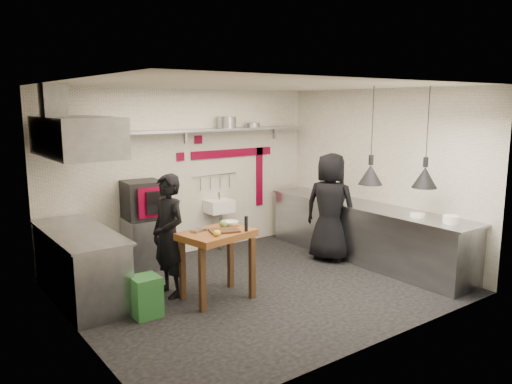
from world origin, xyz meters
TOP-DOWN VIEW (x-y plane):
  - floor at (0.00, 0.00)m, footprint 5.00×5.00m
  - ceiling at (0.00, 0.00)m, footprint 5.00×5.00m
  - wall_back at (0.00, 2.10)m, footprint 5.00×0.04m
  - wall_front at (0.00, -2.10)m, footprint 5.00×0.04m
  - wall_left at (-2.50, 0.00)m, footprint 0.04×4.20m
  - wall_right at (2.50, 0.00)m, footprint 0.04×4.20m
  - red_band_horiz at (0.95, 2.08)m, footprint 1.70×0.02m
  - red_band_vert at (1.55, 2.08)m, footprint 0.14×0.02m
  - red_tile_a at (0.25, 2.08)m, footprint 0.14×0.02m
  - red_tile_b at (-0.10, 2.08)m, footprint 0.14×0.02m
  - back_shelf at (0.00, 1.92)m, footprint 4.60×0.34m
  - shelf_bracket_left at (-1.90, 2.07)m, footprint 0.04×0.06m
  - shelf_bracket_mid at (0.00, 2.07)m, footprint 0.04×0.06m
  - shelf_bracket_right at (1.90, 2.07)m, footprint 0.04×0.06m
  - pan_far_left at (-1.22, 1.92)m, footprint 0.29×0.29m
  - pan_mid_left at (-1.32, 1.92)m, footprint 0.25×0.25m
  - stock_pot at (0.73, 1.92)m, footprint 0.36×0.36m
  - pan_right at (1.28, 1.92)m, footprint 0.31×0.31m
  - oven_stand at (-0.90, 1.75)m, footprint 0.70×0.64m
  - combi_oven at (-0.92, 1.80)m, footprint 0.60×0.56m
  - oven_door at (-0.89, 1.49)m, footprint 0.48×0.06m
  - oven_glass at (-0.86, 1.44)m, footprint 0.32×0.04m
  - hand_sink at (0.55, 1.92)m, footprint 0.46×0.34m
  - sink_tap at (0.55, 1.92)m, footprint 0.03×0.03m
  - sink_drain at (0.55, 1.88)m, footprint 0.06×0.06m
  - utensil_rail at (0.55, 2.06)m, footprint 0.90×0.02m
  - counter_right at (2.15, 0.00)m, footprint 0.70×3.80m
  - counter_right_top at (2.15, 0.00)m, footprint 0.76×3.90m
  - plate_stack at (2.12, -1.58)m, footprint 0.24×0.24m
  - small_bowl_right at (2.10, -1.04)m, footprint 0.29×0.29m
  - counter_left at (-2.15, 1.05)m, footprint 0.70×1.90m
  - counter_left_top at (-2.15, 1.05)m, footprint 0.76×2.00m
  - extractor_hood at (-2.10, 1.05)m, footprint 0.78×1.60m
  - hood_duct at (-2.35, 1.05)m, footprint 0.28×0.28m
  - green_bin at (-1.69, 0.05)m, footprint 0.33×0.33m
  - prep_table at (-0.69, 0.00)m, footprint 1.02×0.80m
  - cutting_board at (-0.62, -0.06)m, footprint 0.44×0.37m
  - pepper_mill at (-0.38, -0.22)m, footprint 0.06×0.06m
  - lemon_a at (-0.83, -0.20)m, footprint 0.10×0.10m
  - lemon_b at (-0.80, -0.20)m, footprint 0.07×0.07m
  - veg_ball at (-0.52, 0.12)m, footprint 0.14×0.14m
  - steel_tray at (-0.89, 0.13)m, footprint 0.21×0.17m
  - bowl at (-0.38, 0.13)m, footprint 0.25×0.25m
  - heat_lamp_near at (1.48, -0.67)m, footprint 0.38×0.38m
  - heat_lamp_far at (2.05, -1.17)m, footprint 0.42×0.42m
  - chef_left at (-1.14, 0.49)m, footprint 0.46×0.64m
  - chef_right at (1.69, 0.33)m, footprint 0.87×1.02m

SIDE VIEW (x-z plane):
  - floor at x=0.00m, z-range 0.00..0.00m
  - green_bin at x=-1.69m, z-range 0.00..0.50m
  - sink_drain at x=0.55m, z-range 0.01..0.67m
  - oven_stand at x=-0.90m, z-range 0.00..0.80m
  - counter_right at x=2.15m, z-range 0.00..0.90m
  - counter_left at x=-2.15m, z-range 0.00..0.90m
  - prep_table at x=-0.69m, z-range 0.00..0.92m
  - hand_sink at x=0.55m, z-range 0.67..0.89m
  - chef_left at x=-1.14m, z-range 0.00..1.65m
  - chef_right at x=1.69m, z-range 0.00..1.78m
  - counter_right_top at x=2.15m, z-range 0.90..0.93m
  - counter_left_top at x=-2.15m, z-range 0.90..0.93m
  - cutting_board at x=-0.62m, z-range 0.92..0.94m
  - steel_tray at x=-0.89m, z-range 0.92..0.95m
  - bowl at x=-0.38m, z-range 0.92..0.99m
  - small_bowl_right at x=2.10m, z-range 0.93..0.98m
  - lemon_b at x=-0.80m, z-range 0.92..1.00m
  - sink_tap at x=0.55m, z-range 0.89..1.03m
  - lemon_a at x=-0.83m, z-range 0.92..1.00m
  - veg_ball at x=-0.52m, z-range 0.92..1.02m
  - plate_stack at x=2.12m, z-range 0.93..1.04m
  - pepper_mill at x=-0.38m, z-range 0.92..1.12m
  - combi_oven at x=-0.92m, z-range 0.80..1.38m
  - oven_door at x=-0.89m, z-range 0.86..1.32m
  - oven_glass at x=-0.86m, z-range 0.92..1.26m
  - red_band_vert at x=1.55m, z-range 0.65..1.75m
  - utensil_rail at x=0.55m, z-range 1.31..1.33m
  - wall_back at x=0.00m, z-range 0.00..2.80m
  - wall_front at x=0.00m, z-range 0.00..2.80m
  - wall_left at x=-2.50m, z-range 0.00..2.80m
  - wall_right at x=2.50m, z-range 0.00..2.80m
  - red_band_horiz at x=0.95m, z-range 1.61..1.75m
  - red_tile_b at x=-0.10m, z-range 1.61..1.75m
  - red_tile_a at x=0.25m, z-range 1.88..2.02m
  - shelf_bracket_left at x=-1.90m, z-range 1.90..2.14m
  - shelf_bracket_mid at x=0.00m, z-range 1.90..2.14m
  - shelf_bracket_right at x=1.90m, z-range 1.90..2.14m
  - heat_lamp_far at x=2.05m, z-range 1.38..2.80m
  - heat_lamp_near at x=1.48m, z-range 1.42..2.80m
  - back_shelf at x=0.00m, z-range 2.10..2.14m
  - extractor_hood at x=-2.10m, z-range 1.90..2.40m
  - pan_mid_left at x=-1.32m, z-range 2.14..2.21m
  - pan_right at x=1.28m, z-range 2.14..2.22m
  - pan_far_left at x=-1.22m, z-range 2.14..2.23m
  - stock_pot at x=0.73m, z-range 2.14..2.34m
  - hood_duct at x=-2.35m, z-range 2.30..2.80m
  - ceiling at x=0.00m, z-range 2.80..2.80m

